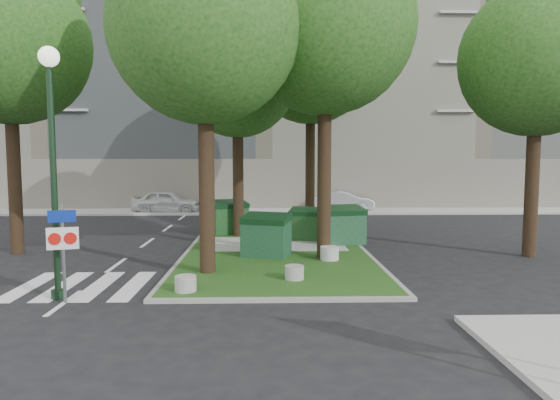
{
  "coord_description": "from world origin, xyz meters",
  "views": [
    {
      "loc": [
        0.17,
        -11.35,
        3.36
      ],
      "look_at": [
        0.58,
        4.19,
        2.0
      ],
      "focal_mm": 32.0,
      "sensor_mm": 36.0,
      "label": 1
    }
  ],
  "objects_px": {
    "tree_street_left": "(11,28)",
    "bollard_mid": "(294,272)",
    "car_silver": "(344,201)",
    "tree_median_near_left": "(208,10)",
    "dumpster_b": "(266,235)",
    "tree_median_mid": "(240,66)",
    "dumpster_c": "(307,224)",
    "tree_street_right": "(540,45)",
    "dumpster_d": "(343,225)",
    "street_lamp": "(52,142)",
    "litter_bin": "(344,231)",
    "bollard_left": "(186,283)",
    "car_white": "(167,202)",
    "dumpster_a": "(229,217)",
    "traffic_sign_pole": "(63,240)",
    "tree_median_near_right": "(328,7)",
    "bollard_right": "(330,253)",
    "tree_median_far": "(313,48)"
  },
  "relations": [
    {
      "from": "dumpster_a",
      "to": "car_silver",
      "type": "bearing_deg",
      "value": 31.62
    },
    {
      "from": "bollard_mid",
      "to": "street_lamp",
      "type": "relative_size",
      "value": 0.09
    },
    {
      "from": "tree_median_near_left",
      "to": "tree_median_mid",
      "type": "xyz_separation_m",
      "value": [
        0.5,
        6.5,
        -0.34
      ]
    },
    {
      "from": "tree_median_near_right",
      "to": "bollard_mid",
      "type": "bearing_deg",
      "value": -112.02
    },
    {
      "from": "tree_median_mid",
      "to": "tree_median_near_left",
      "type": "bearing_deg",
      "value": -94.4
    },
    {
      "from": "tree_median_near_right",
      "to": "traffic_sign_pole",
      "type": "bearing_deg",
      "value": -144.96
    },
    {
      "from": "traffic_sign_pole",
      "to": "car_white",
      "type": "bearing_deg",
      "value": 79.26
    },
    {
      "from": "dumpster_a",
      "to": "litter_bin",
      "type": "distance_m",
      "value": 4.99
    },
    {
      "from": "dumpster_a",
      "to": "street_lamp",
      "type": "bearing_deg",
      "value": -134.19
    },
    {
      "from": "car_white",
      "to": "car_silver",
      "type": "xyz_separation_m",
      "value": [
        10.68,
        0.89,
        -0.07
      ]
    },
    {
      "from": "tree_median_near_left",
      "to": "car_white",
      "type": "bearing_deg",
      "value": 105.49
    },
    {
      "from": "tree_street_right",
      "to": "car_silver",
      "type": "distance_m",
      "value": 16.0
    },
    {
      "from": "tree_median_mid",
      "to": "bollard_right",
      "type": "height_order",
      "value": "tree_median_mid"
    },
    {
      "from": "bollard_left",
      "to": "dumpster_a",
      "type": "bearing_deg",
      "value": 87.86
    },
    {
      "from": "tree_median_far",
      "to": "street_lamp",
      "type": "bearing_deg",
      "value": -121.13
    },
    {
      "from": "tree_street_left",
      "to": "bollard_mid",
      "type": "distance_m",
      "value": 12.67
    },
    {
      "from": "bollard_left",
      "to": "car_white",
      "type": "xyz_separation_m",
      "value": [
        -3.96,
        17.75,
        0.39
      ]
    },
    {
      "from": "dumpster_c",
      "to": "bollard_left",
      "type": "bearing_deg",
      "value": -101.0
    },
    {
      "from": "litter_bin",
      "to": "dumpster_a",
      "type": "bearing_deg",
      "value": 159.15
    },
    {
      "from": "bollard_left",
      "to": "street_lamp",
      "type": "height_order",
      "value": "street_lamp"
    },
    {
      "from": "tree_street_left",
      "to": "tree_street_right",
      "type": "distance_m",
      "value": 17.54
    },
    {
      "from": "tree_street_left",
      "to": "bollard_mid",
      "type": "bearing_deg",
      "value": -25.58
    },
    {
      "from": "tree_street_left",
      "to": "bollard_mid",
      "type": "xyz_separation_m",
      "value": [
        9.3,
        -4.45,
        -7.35
      ]
    },
    {
      "from": "street_lamp",
      "to": "car_silver",
      "type": "xyz_separation_m",
      "value": [
        9.7,
        18.78,
        -3.06
      ]
    },
    {
      "from": "tree_median_far",
      "to": "car_silver",
      "type": "xyz_separation_m",
      "value": [
        2.63,
        7.08,
        -7.7
      ]
    },
    {
      "from": "tree_median_near_left",
      "to": "dumpster_b",
      "type": "xyz_separation_m",
      "value": [
        1.56,
        2.18,
        -6.53
      ]
    },
    {
      "from": "dumpster_d",
      "to": "street_lamp",
      "type": "distance_m",
      "value": 10.63
    },
    {
      "from": "tree_median_mid",
      "to": "dumpster_b",
      "type": "relative_size",
      "value": 5.69
    },
    {
      "from": "tree_street_right",
      "to": "street_lamp",
      "type": "bearing_deg",
      "value": -161.26
    },
    {
      "from": "tree_street_left",
      "to": "bollard_right",
      "type": "xyz_separation_m",
      "value": [
        10.55,
        -2.0,
        -7.32
      ]
    },
    {
      "from": "dumpster_d",
      "to": "car_white",
      "type": "relative_size",
      "value": 0.43
    },
    {
      "from": "bollard_right",
      "to": "tree_street_right",
      "type": "bearing_deg",
      "value": 8.18
    },
    {
      "from": "tree_median_far",
      "to": "dumpster_d",
      "type": "bearing_deg",
      "value": -81.99
    },
    {
      "from": "tree_median_near_right",
      "to": "traffic_sign_pole",
      "type": "distance_m",
      "value": 10.32
    },
    {
      "from": "dumpster_a",
      "to": "car_silver",
      "type": "xyz_separation_m",
      "value": [
        6.37,
        9.48,
        -0.18
      ]
    },
    {
      "from": "tree_median_near_right",
      "to": "bollard_mid",
      "type": "relative_size",
      "value": 22.57
    },
    {
      "from": "bollard_left",
      "to": "bollard_right",
      "type": "xyz_separation_m",
      "value": [
        3.93,
        3.56,
        0.02
      ]
    },
    {
      "from": "tree_median_near_left",
      "to": "tree_median_near_right",
      "type": "relative_size",
      "value": 0.92
    },
    {
      "from": "tree_street_left",
      "to": "bollard_left",
      "type": "distance_m",
      "value": 11.34
    },
    {
      "from": "dumpster_c",
      "to": "bollard_right",
      "type": "bearing_deg",
      "value": -69.69
    },
    {
      "from": "dumpster_c",
      "to": "car_white",
      "type": "relative_size",
      "value": 0.38
    },
    {
      "from": "tree_street_right",
      "to": "litter_bin",
      "type": "height_order",
      "value": "tree_street_right"
    },
    {
      "from": "dumpster_d",
      "to": "tree_median_mid",
      "type": "bearing_deg",
      "value": 139.23
    },
    {
      "from": "litter_bin",
      "to": "traffic_sign_pole",
      "type": "xyz_separation_m",
      "value": [
        -7.66,
        -7.92,
        1.0
      ]
    },
    {
      "from": "dumpster_c",
      "to": "litter_bin",
      "type": "bearing_deg",
      "value": 13.41
    },
    {
      "from": "tree_median_near_left",
      "to": "dumpster_d",
      "type": "bearing_deg",
      "value": 45.19
    },
    {
      "from": "car_silver",
      "to": "bollard_mid",
      "type": "bearing_deg",
      "value": 173.95
    },
    {
      "from": "dumpster_a",
      "to": "litter_bin",
      "type": "bearing_deg",
      "value": -45.34
    },
    {
      "from": "tree_median_near_left",
      "to": "traffic_sign_pole",
      "type": "height_order",
      "value": "tree_median_near_left"
    },
    {
      "from": "tree_median_mid",
      "to": "dumpster_c",
      "type": "distance_m",
      "value": 6.9
    }
  ]
}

